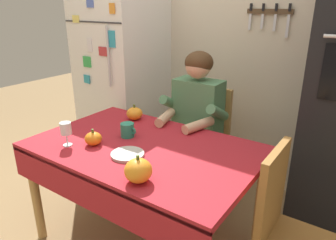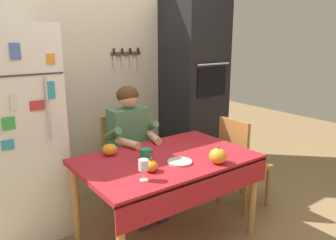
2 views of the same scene
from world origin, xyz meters
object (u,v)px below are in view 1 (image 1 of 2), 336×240
object	(u,v)px
coffee_mug	(128,130)
wine_glass	(66,129)
refrigerator	(123,76)
pumpkin_small	(138,171)
dining_table	(142,159)
chair_right_side	(288,231)
chair_behind_person	(204,138)
pumpkin_medium	(93,139)
serving_tray	(128,154)
pumpkin_large	(135,113)
seated_person	(193,119)

from	to	relation	value
coffee_mug	wine_glass	bearing A→B (deg)	-124.56
refrigerator	pumpkin_small	size ratio (longest dim) A/B	12.52
refrigerator	dining_table	world-z (taller)	refrigerator
refrigerator	coffee_mug	distance (m)	1.13
chair_right_side	chair_behind_person	bearing A→B (deg)	139.29
dining_table	pumpkin_medium	xyz separation A→B (m)	(-0.26, -0.15, 0.13)
refrigerator	chair_right_side	xyz separation A→B (m)	(1.85, -0.85, -0.39)
dining_table	serving_tray	distance (m)	0.17
dining_table	pumpkin_large	distance (m)	0.51
chair_right_side	pumpkin_large	distance (m)	1.31
pumpkin_medium	serving_tray	distance (m)	0.27
chair_right_side	seated_person	bearing A→B (deg)	147.09
pumpkin_large	pumpkin_medium	world-z (taller)	pumpkin_large
chair_right_side	wine_glass	bearing A→B (deg)	-167.85
refrigerator	chair_behind_person	size ratio (longest dim) A/B	1.94
chair_behind_person	wine_glass	world-z (taller)	chair_behind_person
coffee_mug	pumpkin_medium	world-z (taller)	pumpkin_medium
seated_person	pumpkin_large	size ratio (longest dim) A/B	10.26
dining_table	chair_behind_person	distance (m)	0.81
pumpkin_small	chair_behind_person	bearing A→B (deg)	101.58
seated_person	coffee_mug	size ratio (longest dim) A/B	10.64
coffee_mug	pumpkin_large	xyz separation A→B (m)	(-0.18, 0.28, 0.00)
chair_right_side	serving_tray	bearing A→B (deg)	-169.15
chair_behind_person	wine_glass	size ratio (longest dim) A/B	6.14
pumpkin_medium	pumpkin_small	xyz separation A→B (m)	(0.50, -0.17, 0.02)
seated_person	wine_glass	bearing A→B (deg)	-115.32
coffee_mug	chair_behind_person	bearing A→B (deg)	75.61
coffee_mug	pumpkin_small	world-z (taller)	pumpkin_small
chair_behind_person	seated_person	bearing A→B (deg)	-90.00
coffee_mug	serving_tray	xyz separation A→B (m)	(0.18, -0.21, -0.04)
dining_table	serving_tray	size ratio (longest dim) A/B	7.20
chair_right_side	wine_glass	size ratio (longest dim) A/B	6.14
chair_behind_person	serving_tray	size ratio (longest dim) A/B	4.79
dining_table	pumpkin_small	xyz separation A→B (m)	(0.24, -0.32, 0.14)
refrigerator	dining_table	size ratio (longest dim) A/B	1.29
refrigerator	wine_glass	xyz separation A→B (m)	(0.56, -1.13, -0.05)
chair_behind_person	seated_person	size ratio (longest dim) A/B	0.75
chair_behind_person	seated_person	xyz separation A→B (m)	(-0.00, -0.19, 0.23)
pumpkin_small	serving_tray	bearing A→B (deg)	142.26
coffee_mug	pumpkin_small	size ratio (longest dim) A/B	0.81
chair_right_side	coffee_mug	world-z (taller)	chair_right_side
seated_person	serving_tray	size ratio (longest dim) A/B	6.41
serving_tray	wine_glass	bearing A→B (deg)	-164.99
chair_behind_person	pumpkin_large	world-z (taller)	chair_behind_person
chair_right_side	pumpkin_medium	bearing A→B (deg)	-171.25
dining_table	pumpkin_large	xyz separation A→B (m)	(-0.35, 0.34, 0.13)
chair_right_side	coffee_mug	xyz separation A→B (m)	(-1.07, 0.04, 0.28)
pumpkin_large	pumpkin_small	distance (m)	0.89
chair_right_side	serving_tray	xyz separation A→B (m)	(-0.89, -0.17, 0.24)
wine_glass	pumpkin_large	bearing A→B (deg)	86.02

